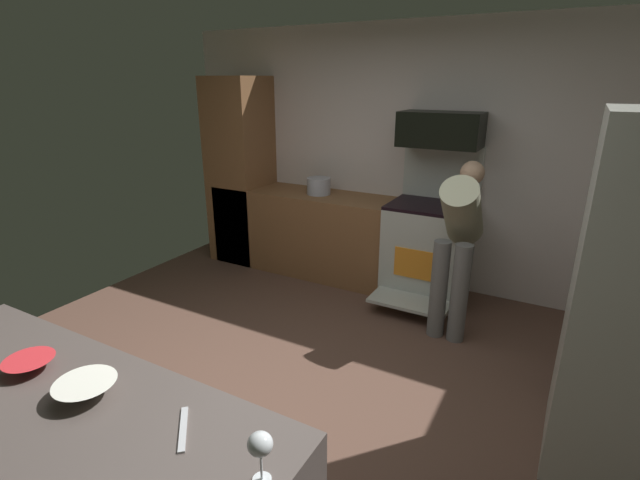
% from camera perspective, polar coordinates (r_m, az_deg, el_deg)
% --- Properties ---
extents(ground_plane, '(5.20, 4.80, 0.02)m').
position_cam_1_polar(ground_plane, '(3.41, -3.96, -18.32)').
color(ground_plane, brown).
extents(wall_back, '(5.20, 0.12, 2.60)m').
position_cam_1_polar(wall_back, '(4.89, 10.91, 9.87)').
color(wall_back, silver).
rests_on(wall_back, ground).
extents(lower_cabinet_run, '(2.40, 0.60, 0.90)m').
position_cam_1_polar(lower_cabinet_run, '(5.13, -0.55, 0.85)').
color(lower_cabinet_run, brown).
rests_on(lower_cabinet_run, ground).
extents(cabinet_column, '(0.60, 0.60, 2.10)m').
position_cam_1_polar(cabinet_column, '(5.53, -9.72, 8.35)').
color(cabinet_column, brown).
rests_on(cabinet_column, ground).
extents(oven_range, '(0.76, 0.98, 1.47)m').
position_cam_1_polar(oven_range, '(4.64, 13.18, -0.98)').
color(oven_range, '#BAC1B9').
rests_on(oven_range, ground).
extents(microwave, '(0.74, 0.38, 0.32)m').
position_cam_1_polar(microwave, '(4.48, 14.65, 13.04)').
color(microwave, black).
rests_on(microwave, oven_range).
extents(person_cook, '(0.31, 0.65, 1.43)m').
position_cam_1_polar(person_cook, '(3.93, 16.68, 0.39)').
color(person_cook, slate).
rests_on(person_cook, ground).
extents(mixing_bowl_large, '(0.20, 0.20, 0.05)m').
position_cam_1_polar(mixing_bowl_large, '(2.37, -32.15, -12.85)').
color(mixing_bowl_large, red).
rests_on(mixing_bowl_large, counter_island).
extents(mixing_bowl_prep, '(0.24, 0.24, 0.06)m').
position_cam_1_polar(mixing_bowl_prep, '(2.09, -26.87, -16.05)').
color(mixing_bowl_prep, white).
rests_on(mixing_bowl_prep, counter_island).
extents(wine_glass_near, '(0.08, 0.08, 0.18)m').
position_cam_1_polar(wine_glass_near, '(1.52, -7.38, -23.86)').
color(wine_glass_near, silver).
rests_on(wine_glass_near, counter_island).
extents(knife_paring, '(0.17, 0.18, 0.01)m').
position_cam_1_polar(knife_paring, '(1.82, -16.50, -21.41)').
color(knife_paring, '#B7BABF').
rests_on(knife_paring, counter_island).
extents(stock_pot, '(0.25, 0.25, 0.18)m').
position_cam_1_polar(stock_pot, '(4.97, -0.16, 6.67)').
color(stock_pot, '#B0B5C6').
rests_on(stock_pot, lower_cabinet_run).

